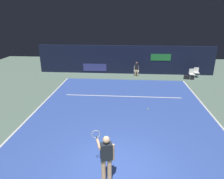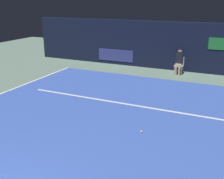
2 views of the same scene
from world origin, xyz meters
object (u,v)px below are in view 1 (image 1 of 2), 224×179
line_judge_on_chair (137,69)px  equipment_bag (189,77)px  courtside_chair_far (196,72)px  tennis_player (106,157)px  tennis_ball (148,109)px  courtside_chair_near (192,73)px

line_judge_on_chair → equipment_bag: bearing=-8.3°
courtside_chair_far → equipment_bag: (-0.76, -0.60, -0.34)m
tennis_player → equipment_bag: bearing=64.2°
tennis_player → tennis_ball: size_ratio=25.44×
courtside_chair_far → equipment_bag: size_ratio=1.05×
equipment_bag → courtside_chair_far: bearing=49.9°
tennis_player → line_judge_on_chair: 12.86m
line_judge_on_chair → tennis_ball: line_judge_on_chair is taller
courtside_chair_near → courtside_chair_far: same height
tennis_player → equipment_bag: size_ratio=2.06×
tennis_player → courtside_chair_far: size_ratio=1.97×
tennis_player → courtside_chair_far: tennis_player is taller
line_judge_on_chair → courtside_chair_far: 5.24m
courtside_chair_near → tennis_ball: (-4.24, -6.50, -0.46)m
tennis_player → equipment_bag: (5.87, 12.12, -0.83)m
line_judge_on_chair → tennis_ball: size_ratio=19.41×
courtside_chair_far → equipment_bag: bearing=-142.0°
courtside_chair_near → courtside_chair_far: size_ratio=1.00×
tennis_ball → equipment_bag: size_ratio=0.08×
equipment_bag → tennis_player: bearing=-104.0°
tennis_player → tennis_ball: 6.03m
courtside_chair_near → courtside_chair_far: bearing=45.2°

